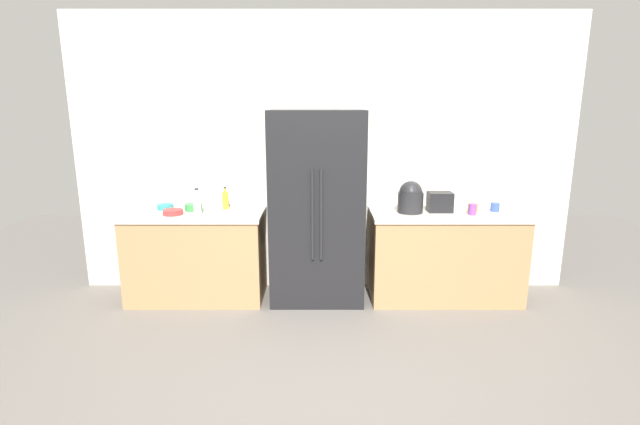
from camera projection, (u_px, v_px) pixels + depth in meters
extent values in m
plane|color=slate|center=(324.00, 384.00, 3.32)|extent=(10.23, 10.23, 0.00)
cube|color=silver|center=(322.00, 156.00, 4.85)|extent=(5.11, 0.10, 2.81)
cube|color=tan|center=(195.00, 258.00, 4.71)|extent=(1.32, 0.62, 0.85)
cube|color=beige|center=(192.00, 214.00, 4.61)|extent=(1.35, 0.65, 0.04)
cube|color=tan|center=(442.00, 257.00, 4.72)|extent=(1.46, 0.62, 0.85)
cube|color=beige|center=(445.00, 214.00, 4.62)|extent=(1.49, 0.65, 0.04)
cube|color=black|center=(315.00, 208.00, 4.59)|extent=(0.90, 0.61, 1.87)
cylinder|color=#262628|center=(310.00, 215.00, 4.28)|extent=(0.02, 0.02, 0.84)
cylinder|color=#262628|center=(319.00, 215.00, 4.28)|extent=(0.02, 0.02, 0.84)
cube|color=black|center=(438.00, 202.00, 4.63)|extent=(0.23, 0.17, 0.19)
cylinder|color=#262628|center=(408.00, 202.00, 4.59)|extent=(0.25, 0.25, 0.20)
sphere|color=#262628|center=(409.00, 192.00, 4.57)|extent=(0.23, 0.23, 0.23)
cylinder|color=yellow|center=(223.00, 201.00, 4.73)|extent=(0.06, 0.06, 0.17)
cylinder|color=yellow|center=(223.00, 190.00, 4.71)|extent=(0.02, 0.02, 0.04)
cylinder|color=#333338|center=(223.00, 188.00, 4.70)|extent=(0.03, 0.03, 0.02)
cylinder|color=white|center=(195.00, 204.00, 4.50)|extent=(0.07, 0.07, 0.19)
cylinder|color=white|center=(194.00, 192.00, 4.48)|extent=(0.03, 0.03, 0.04)
cylinder|color=#333338|center=(194.00, 189.00, 4.47)|extent=(0.04, 0.04, 0.02)
cylinder|color=orange|center=(471.00, 207.00, 4.64)|extent=(0.09, 0.09, 0.08)
cylinder|color=blue|center=(493.00, 207.00, 4.65)|extent=(0.09, 0.09, 0.09)
cylinder|color=purple|center=(470.00, 209.00, 4.50)|extent=(0.07, 0.07, 0.11)
cylinder|color=red|center=(171.00, 212.00, 4.51)|extent=(0.19, 0.19, 0.05)
cylinder|color=teal|center=(163.00, 207.00, 4.73)|extent=(0.16, 0.16, 0.05)
cylinder|color=green|center=(191.00, 207.00, 4.68)|extent=(0.17, 0.17, 0.07)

